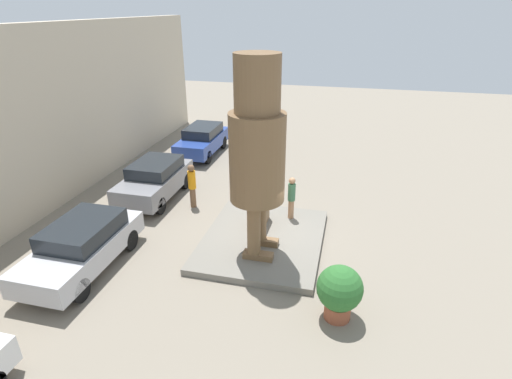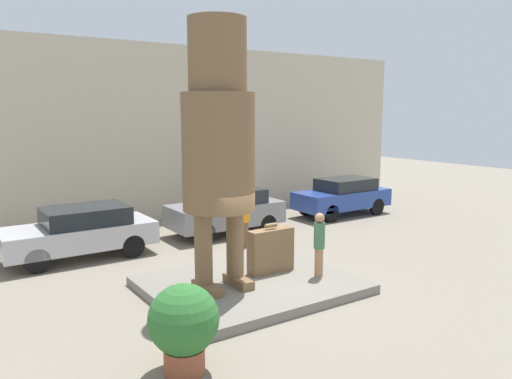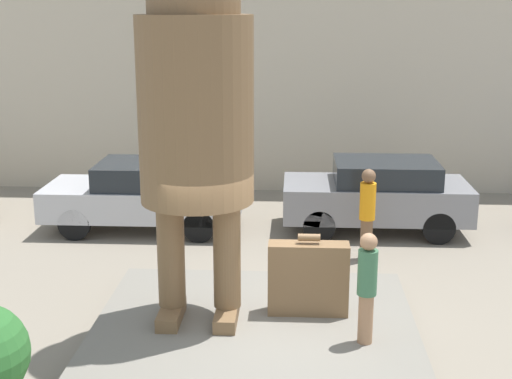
% 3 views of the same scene
% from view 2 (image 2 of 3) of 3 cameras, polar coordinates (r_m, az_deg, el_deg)
% --- Properties ---
extents(ground_plane, '(60.00, 60.00, 0.00)m').
position_cam_2_polar(ground_plane, '(12.47, -0.67, -11.33)').
color(ground_plane, gray).
extents(pedestal, '(4.83, 3.98, 0.22)m').
position_cam_2_polar(pedestal, '(12.43, -0.67, -10.84)').
color(pedestal, slate).
rests_on(pedestal, ground_plane).
extents(building_backdrop, '(28.00, 0.60, 6.90)m').
position_cam_2_polar(building_backdrop, '(19.76, -15.04, 6.14)').
color(building_backdrop, beige).
rests_on(building_backdrop, ground_plane).
extents(statue_figure, '(1.65, 1.65, 6.10)m').
position_cam_2_polar(statue_figure, '(11.26, -4.34, 6.24)').
color(statue_figure, brown).
rests_on(statue_figure, pedestal).
extents(giant_suitcase, '(1.23, 0.37, 1.28)m').
position_cam_2_polar(giant_suitcase, '(12.85, 1.69, -6.98)').
color(giant_suitcase, brown).
rests_on(giant_suitcase, pedestal).
extents(tourist, '(0.28, 0.28, 1.62)m').
position_cam_2_polar(tourist, '(12.52, 7.24, -5.97)').
color(tourist, '#A87A56').
rests_on(tourist, pedestal).
extents(parked_car_silver, '(4.30, 1.85, 1.52)m').
position_cam_2_polar(parked_car_silver, '(15.67, -19.39, -4.48)').
color(parked_car_silver, '#B7B7BC').
rests_on(parked_car_silver, ground_plane).
extents(parked_car_grey, '(4.01, 1.82, 1.58)m').
position_cam_2_polar(parked_car_grey, '(17.71, -3.40, -2.36)').
color(parked_car_grey, gray).
rests_on(parked_car_grey, ground_plane).
extents(parked_car_blue, '(4.13, 1.72, 1.54)m').
position_cam_2_polar(parked_car_blue, '(21.11, 9.88, -0.68)').
color(parked_car_blue, '#284293').
rests_on(parked_car_blue, ground_plane).
extents(planter_pot, '(1.19, 1.19, 1.54)m').
position_cam_2_polar(planter_pot, '(8.57, -8.27, -14.98)').
color(planter_pot, brown).
rests_on(planter_pot, ground_plane).
extents(worker_hivis, '(0.31, 0.31, 1.82)m').
position_cam_2_polar(worker_hivis, '(15.93, -1.30, -3.08)').
color(worker_hivis, brown).
rests_on(worker_hivis, ground_plane).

